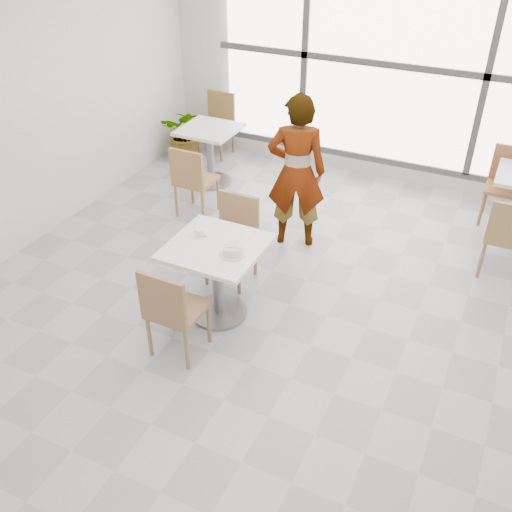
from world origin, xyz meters
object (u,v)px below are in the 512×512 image
at_px(oatmeal_bowl, 233,250).
at_px(bg_chair_right_near, 509,234).
at_px(coffee_cup, 199,232).
at_px(bg_chair_left_near, 192,178).
at_px(main_table, 217,267).
at_px(bg_table_left, 210,148).
at_px(bg_chair_left_far, 218,120).
at_px(chair_far, 234,233).
at_px(plant_left, 187,133).
at_px(person, 296,172).
at_px(bg_chair_right_far, 507,180).
at_px(chair_near, 171,308).

height_order(oatmeal_bowl, bg_chair_right_near, bg_chair_right_near).
xyz_separation_m(coffee_cup, bg_chair_left_near, (-0.93, 1.39, -0.28)).
relative_size(main_table, coffee_cup, 5.03).
relative_size(bg_table_left, bg_chair_left_far, 0.86).
height_order(bg_table_left, bg_chair_left_near, bg_chair_left_near).
distance_m(chair_far, bg_chair_left_near, 1.31).
height_order(coffee_cup, bg_table_left, coffee_cup).
bearing_deg(bg_chair_left_far, bg_chair_left_near, -70.23).
bearing_deg(coffee_cup, bg_chair_left_far, 116.28).
distance_m(oatmeal_bowl, bg_chair_right_near, 2.75).
height_order(chair_far, bg_chair_right_near, same).
bearing_deg(plant_left, bg_chair_right_near, -15.08).
height_order(chair_far, oatmeal_bowl, chair_far).
distance_m(person, bg_chair_right_far, 2.51).
xyz_separation_m(chair_near, bg_chair_right_near, (2.32, 2.36, 0.00)).
relative_size(person, bg_chair_left_near, 1.91).
height_order(bg_table_left, bg_chair_right_far, bg_chair_right_far).
distance_m(main_table, bg_chair_left_near, 1.86).
relative_size(bg_chair_left_near, bg_chair_left_far, 1.00).
height_order(main_table, bg_chair_right_near, bg_chair_right_near).
height_order(oatmeal_bowl, bg_chair_left_far, bg_chair_left_far).
xyz_separation_m(chair_near, plant_left, (-2.03, 3.54, -0.13)).
xyz_separation_m(chair_far, oatmeal_bowl, (0.35, -0.68, 0.29)).
relative_size(bg_chair_left_far, bg_chair_right_far, 1.00).
bearing_deg(bg_chair_left_far, bg_chair_right_far, -3.92).
xyz_separation_m(person, plant_left, (-2.23, 1.44, -0.46)).
distance_m(person, bg_chair_right_near, 2.16).
bearing_deg(plant_left, oatmeal_bowl, -52.35).
xyz_separation_m(bg_chair_right_near, bg_chair_right_far, (-0.14, 1.23, 0.00)).
relative_size(coffee_cup, bg_chair_right_near, 0.18).
distance_m(person, bg_table_left, 1.80).
xyz_separation_m(oatmeal_bowl, coffee_cup, (-0.41, 0.15, -0.01)).
bearing_deg(bg_chair_right_near, chair_near, 45.50).
height_order(chair_near, plant_left, chair_near).
relative_size(chair_near, bg_chair_right_far, 1.00).
xyz_separation_m(chair_far, plant_left, (-1.95, 2.29, -0.13)).
bearing_deg(bg_chair_left_near, bg_table_left, -73.33).
bearing_deg(bg_chair_left_near, chair_far, 138.99).
bearing_deg(bg_chair_left_far, bg_table_left, -67.34).
relative_size(oatmeal_bowl, bg_chair_left_near, 0.24).
bearing_deg(bg_chair_left_near, person, 179.75).
xyz_separation_m(coffee_cup, plant_left, (-1.88, 2.83, -0.41)).
relative_size(chair_near, chair_far, 1.00).
xyz_separation_m(person, bg_table_left, (-1.54, 0.87, -0.35)).
relative_size(person, bg_chair_right_near, 1.91).
relative_size(bg_chair_right_near, bg_chair_right_far, 1.00).
bearing_deg(bg_chair_left_near, bg_chair_right_near, -175.62).
height_order(person, bg_chair_right_near, person).
bearing_deg(plant_left, bg_table_left, -39.05).
xyz_separation_m(oatmeal_bowl, plant_left, (-2.29, 2.97, -0.43)).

